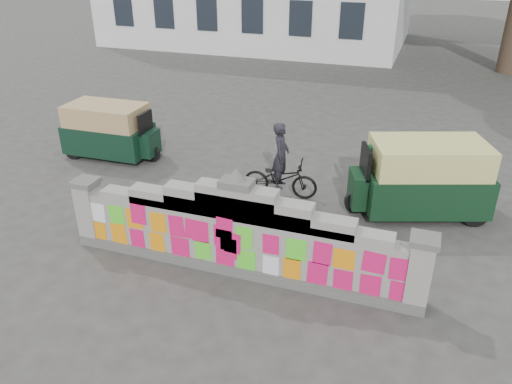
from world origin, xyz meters
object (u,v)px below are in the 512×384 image
cyclist_bike (280,178)px  rickshaw_left (110,130)px  cyclist_rider (281,166)px  rickshaw_right (422,177)px  pedestrian (372,177)px

cyclist_bike → rickshaw_left: rickshaw_left is taller
cyclist_bike → rickshaw_left: bearing=76.1°
cyclist_rider → rickshaw_right: bearing=-90.8°
rickshaw_right → pedestrian: bearing=-13.8°
rickshaw_left → rickshaw_right: bearing=-5.4°
cyclist_rider → cyclist_bike: bearing=-0.0°
cyclist_bike → rickshaw_right: rickshaw_right is taller
cyclist_bike → cyclist_rider: size_ratio=1.12×
cyclist_bike → rickshaw_right: (3.03, 0.23, 0.39)m
pedestrian → rickshaw_right: 1.03m
rickshaw_left → rickshaw_right: 8.05m
cyclist_bike → pedestrian: (2.01, 0.13, 0.29)m
cyclist_rider → rickshaw_left: bearing=76.1°
pedestrian → rickshaw_right: rickshaw_right is taller
rickshaw_left → rickshaw_right: size_ratio=0.87×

